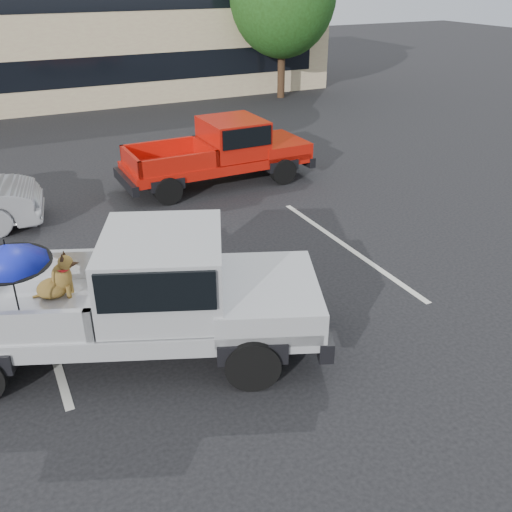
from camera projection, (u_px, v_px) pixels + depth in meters
name	position (u px, v px, depth m)	size (l,w,h in m)	color
ground	(260.00, 333.00, 8.99)	(90.00, 90.00, 0.00)	black
stripe_left	(43.00, 316.00, 9.41)	(0.12, 5.00, 0.01)	silver
stripe_right	(346.00, 246.00, 11.76)	(0.12, 5.00, 0.01)	silver
motel_building	(89.00, 17.00, 25.14)	(20.40, 8.40, 6.30)	tan
silver_pickup	(148.00, 290.00, 8.10)	(6.01, 3.97, 2.06)	black
red_pickup	(228.00, 148.00, 14.94)	(5.08, 1.95, 1.66)	black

